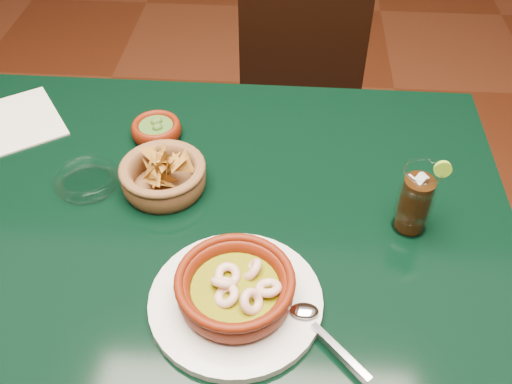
# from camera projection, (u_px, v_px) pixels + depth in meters

# --- Properties ---
(dining_table) EXTENTS (1.20, 0.80, 0.75)m
(dining_table) POSITION_uv_depth(u_px,v_px,m) (185.00, 240.00, 1.11)
(dining_table) COLOR black
(dining_table) RESTS_ON ground
(dining_chair) EXTENTS (0.40, 0.40, 0.87)m
(dining_chair) POSITION_uv_depth(u_px,v_px,m) (300.00, 106.00, 1.72)
(dining_chair) COLOR black
(dining_chair) RESTS_ON ground
(shrimp_plate) EXTENTS (0.33, 0.27, 0.08)m
(shrimp_plate) POSITION_uv_depth(u_px,v_px,m) (236.00, 292.00, 0.86)
(shrimp_plate) COLOR silver
(shrimp_plate) RESTS_ON dining_table
(chip_basket) EXTENTS (0.19, 0.19, 0.11)m
(chip_basket) POSITION_uv_depth(u_px,v_px,m) (163.00, 176.00, 1.05)
(chip_basket) COLOR brown
(chip_basket) RESTS_ON dining_table
(guacamole_ramekin) EXTENTS (0.12, 0.12, 0.04)m
(guacamole_ramekin) POSITION_uv_depth(u_px,v_px,m) (156.00, 129.00, 1.17)
(guacamole_ramekin) COLOR #541305
(guacamole_ramekin) RESTS_ON dining_table
(cola_drink) EXTENTS (0.13, 0.13, 0.15)m
(cola_drink) POSITION_uv_depth(u_px,v_px,m) (416.00, 200.00, 0.95)
(cola_drink) COLOR white
(cola_drink) RESTS_ON dining_table
(glass_ashtray) EXTENTS (0.13, 0.13, 0.03)m
(glass_ashtray) POSITION_uv_depth(u_px,v_px,m) (87.00, 180.00, 1.06)
(glass_ashtray) COLOR white
(glass_ashtray) RESTS_ON dining_table
(paper_menu) EXTENTS (0.24, 0.25, 0.00)m
(paper_menu) POSITION_uv_depth(u_px,v_px,m) (21.00, 120.00, 1.22)
(paper_menu) COLOR beige
(paper_menu) RESTS_ON dining_table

